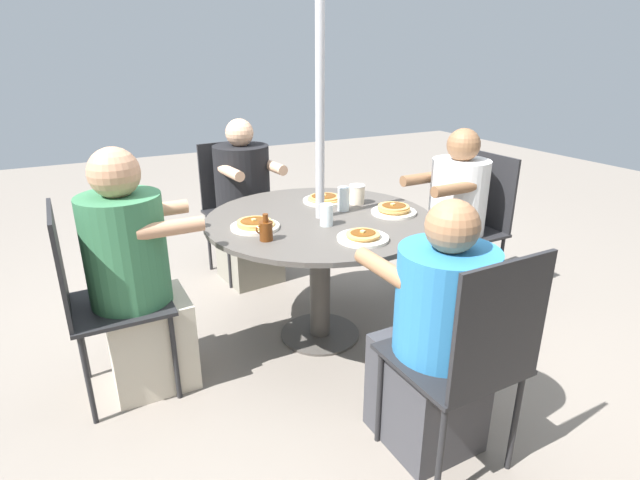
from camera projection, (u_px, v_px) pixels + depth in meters
The scene contains 19 objects.
ground_plane at pixel (320, 334), 3.00m from camera, with size 12.00×12.00×0.00m, color gray.
patio_table at pixel (320, 239), 2.78m from camera, with size 1.26×1.26×0.74m.
umbrella_pole at pixel (320, 160), 2.62m from camera, with size 0.05×0.05×2.12m, color #ADADB2.
patio_chair_north at pixel (470, 353), 1.84m from camera, with size 0.46×0.46×0.97m.
diner_north at pixel (435, 343), 2.02m from camera, with size 0.39×0.55×1.10m.
patio_chair_east at pixel (473, 218), 3.33m from camera, with size 0.46×0.46×0.97m.
diner_east at pixel (452, 226), 3.25m from camera, with size 0.52×0.37×1.16m.
patio_chair_south at pixel (235, 200), 3.72m from camera, with size 0.49×0.49×0.97m.
diner_south at pixel (246, 210), 3.58m from camera, with size 0.42×0.53×1.17m.
patio_chair_west at pixel (95, 293), 2.29m from camera, with size 0.45×0.45×0.97m.
diner_west at pixel (137, 285), 2.37m from camera, with size 0.52×0.37×1.22m.
pancake_plate_a at pixel (363, 237), 2.41m from camera, with size 0.25×0.25×0.05m.
pancake_plate_b at pixel (255, 225), 2.57m from camera, with size 0.25×0.25×0.05m.
pancake_plate_c at pixel (324, 199), 3.01m from camera, with size 0.25×0.25×0.05m.
pancake_plate_d at pixel (394, 210), 2.79m from camera, with size 0.25×0.25×0.06m.
syrup_bottle at pixel (266, 230), 2.39m from camera, with size 0.08×0.06×0.13m.
coffee_cup at pixel (357, 194), 2.96m from camera, with size 0.09×0.09×0.11m.
drinking_glass_a at pixel (327, 215), 2.59m from camera, with size 0.07×0.07×0.11m, color silver.
drinking_glass_b at pixel (343, 199), 2.83m from camera, with size 0.07×0.07×0.14m, color silver.
Camera 1 is at (1.20, 2.30, 1.60)m, focal length 28.00 mm.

